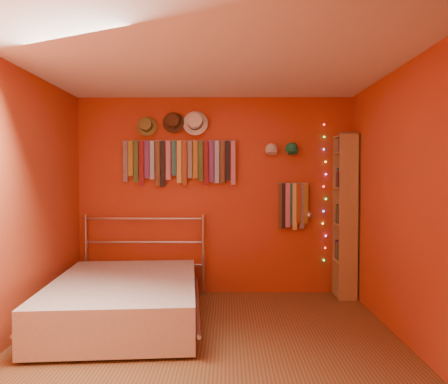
{
  "coord_description": "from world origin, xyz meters",
  "views": [
    {
      "loc": [
        0.17,
        -3.84,
        1.49
      ],
      "look_at": [
        0.13,
        0.9,
        1.32
      ],
      "focal_mm": 35.0,
      "sensor_mm": 36.0,
      "label": 1
    }
  ],
  "objects_px": {
    "tie_rack": "(179,160)",
    "bed": "(125,299)",
    "reading_lamp": "(309,215)",
    "bookshelf": "(349,215)"
  },
  "relations": [
    {
      "from": "tie_rack",
      "to": "reading_lamp",
      "type": "relative_size",
      "value": 4.66
    },
    {
      "from": "tie_rack",
      "to": "bed",
      "type": "bearing_deg",
      "value": -112.18
    },
    {
      "from": "reading_lamp",
      "to": "bed",
      "type": "height_order",
      "value": "reading_lamp"
    },
    {
      "from": "reading_lamp",
      "to": "bookshelf",
      "type": "xyz_separation_m",
      "value": [
        0.5,
        0.02,
        -0.0
      ]
    },
    {
      "from": "tie_rack",
      "to": "bookshelf",
      "type": "height_order",
      "value": "bookshelf"
    },
    {
      "from": "bed",
      "to": "bookshelf",
      "type": "bearing_deg",
      "value": 15.35
    },
    {
      "from": "reading_lamp",
      "to": "bed",
      "type": "relative_size",
      "value": 0.14
    },
    {
      "from": "tie_rack",
      "to": "bookshelf",
      "type": "bearing_deg",
      "value": -4.21
    },
    {
      "from": "tie_rack",
      "to": "reading_lamp",
      "type": "height_order",
      "value": "tie_rack"
    },
    {
      "from": "tie_rack",
      "to": "reading_lamp",
      "type": "xyz_separation_m",
      "value": [
        1.61,
        -0.18,
        -0.68
      ]
    }
  ]
}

